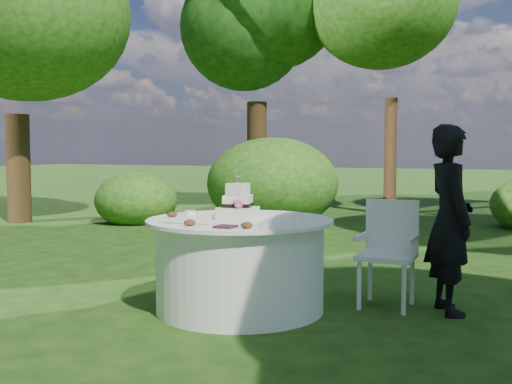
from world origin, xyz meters
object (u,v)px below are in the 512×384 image
at_px(chair, 389,245).
at_px(guest, 450,219).
at_px(napkins, 226,227).
at_px(cake, 238,205).
at_px(table, 240,264).

bearing_deg(chair, guest, -3.42).
height_order(napkins, cake, cake).
distance_m(guest, table, 1.77).
bearing_deg(cake, napkins, -71.12).
bearing_deg(table, guest, 22.76).
distance_m(napkins, cake, 0.62).
distance_m(table, cake, 0.50).
relative_size(napkins, cake, 0.33).
height_order(guest, cake, guest).
relative_size(table, cake, 3.73).
bearing_deg(napkins, guest, 40.81).
relative_size(napkins, guest, 0.09).
bearing_deg(napkins, chair, 53.87).
bearing_deg(table, napkins, -73.16).
bearing_deg(chair, napkins, -126.13).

